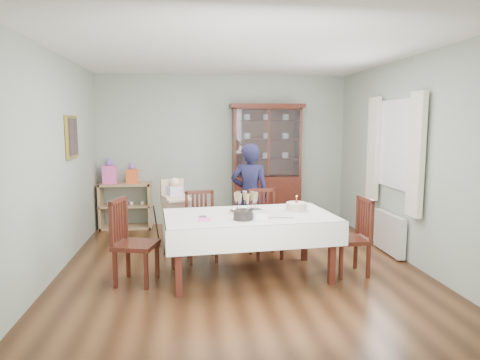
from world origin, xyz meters
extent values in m
plane|color=#593319|center=(0.00, 0.00, 0.00)|extent=(5.00, 5.00, 0.00)
plane|color=#9EAA99|center=(0.00, 2.50, 1.35)|extent=(4.50, 0.00, 4.50)
plane|color=#9EAA99|center=(-2.25, 0.00, 1.35)|extent=(0.00, 5.00, 5.00)
plane|color=#9EAA99|center=(2.25, 0.00, 1.35)|extent=(0.00, 5.00, 5.00)
plane|color=white|center=(0.00, 0.00, 2.70)|extent=(5.00, 5.00, 0.00)
cube|color=#471C11|center=(0.07, -0.37, 0.72)|extent=(1.98, 1.21, 0.06)
cube|color=silver|center=(0.07, -0.37, 0.76)|extent=(2.09, 1.32, 0.01)
cube|color=#471C11|center=(0.75, 2.26, 0.45)|extent=(1.20, 0.45, 0.90)
cube|color=white|center=(0.75, 2.07, 1.50)|extent=(1.12, 0.01, 1.16)
cube|color=#471C11|center=(0.75, 2.26, 2.14)|extent=(1.30, 0.48, 0.07)
cube|color=tan|center=(-1.75, 2.28, 0.02)|extent=(0.90, 0.38, 0.04)
cube|color=tan|center=(-1.75, 2.28, 0.40)|extent=(0.90, 0.38, 0.03)
cube|color=tan|center=(-1.75, 2.28, 0.78)|extent=(0.90, 0.38, 0.04)
cube|color=tan|center=(-2.17, 2.28, 0.40)|extent=(0.04, 0.38, 0.80)
cube|color=tan|center=(-1.33, 2.28, 0.40)|extent=(0.04, 0.38, 0.80)
cube|color=gold|center=(-2.22, 0.80, 1.65)|extent=(0.04, 0.48, 0.58)
cube|color=white|center=(2.22, 0.30, 1.55)|extent=(0.04, 1.02, 1.22)
cube|color=silver|center=(2.16, -0.32, 1.45)|extent=(0.07, 0.30, 1.55)
cube|color=silver|center=(2.16, 0.92, 1.45)|extent=(0.07, 0.30, 1.55)
cube|color=white|center=(2.16, 0.30, 0.30)|extent=(0.10, 0.80, 0.55)
cube|color=#471C11|center=(-0.48, 0.32, 0.42)|extent=(0.46, 0.46, 0.05)
cube|color=#471C11|center=(-0.50, 0.51, 0.68)|extent=(0.40, 0.08, 0.49)
cube|color=#471C11|center=(0.40, 0.35, 0.42)|extent=(0.48, 0.48, 0.05)
cube|color=#471C11|center=(0.37, 0.54, 0.68)|extent=(0.40, 0.10, 0.49)
cube|color=#471C11|center=(-1.25, -0.44, 0.45)|extent=(0.54, 0.54, 0.05)
cube|color=#471C11|center=(-1.44, -0.39, 0.72)|extent=(0.15, 0.42, 0.52)
cube|color=#471C11|center=(1.29, -0.44, 0.43)|extent=(0.45, 0.45, 0.05)
cube|color=#471C11|center=(1.48, -0.42, 0.69)|extent=(0.06, 0.41, 0.50)
imported|color=black|center=(0.26, 0.92, 0.77)|extent=(0.63, 0.48, 1.55)
cube|color=tan|center=(-0.84, 0.93, 0.67)|extent=(0.43, 0.40, 0.24)
cube|color=tan|center=(-0.84, 0.93, 0.87)|extent=(0.35, 0.17, 0.28)
cube|color=tan|center=(-0.84, 0.93, 0.75)|extent=(0.40, 0.28, 0.03)
cube|color=silver|center=(-0.84, 0.93, 0.83)|extent=(0.22, 0.20, 0.18)
sphere|color=beige|center=(-0.84, 0.93, 0.97)|extent=(0.15, 0.15, 0.15)
cylinder|color=silver|center=(0.05, -0.22, 0.77)|extent=(0.40, 0.40, 0.01)
torus|color=silver|center=(0.05, -0.22, 0.78)|extent=(0.41, 0.41, 0.02)
cylinder|color=white|center=(0.67, -0.27, 0.77)|extent=(0.29, 0.29, 0.02)
cylinder|color=brown|center=(0.67, -0.27, 0.82)|extent=(0.25, 0.25, 0.09)
cylinder|color=silver|center=(0.67, -0.27, 0.87)|extent=(0.25, 0.25, 0.01)
cylinder|color=#F24C4C|center=(0.67, -0.27, 0.91)|extent=(0.01, 0.01, 0.07)
sphere|color=yellow|center=(0.67, -0.27, 0.95)|extent=(0.02, 0.02, 0.02)
cylinder|color=black|center=(-0.04, -0.62, 0.81)|extent=(0.23, 0.23, 0.11)
cylinder|color=white|center=(0.16, -0.63, 0.80)|extent=(0.25, 0.25, 0.09)
cube|color=#FE5DBF|center=(-0.47, -0.61, 0.77)|extent=(0.14, 0.14, 0.02)
cube|color=silver|center=(0.40, -0.61, 0.77)|extent=(0.30, 0.09, 0.01)
cube|color=#FE5DBF|center=(-2.00, 2.26, 0.95)|extent=(0.23, 0.16, 0.31)
sphere|color=#E533B2|center=(-2.00, 2.26, 1.16)|extent=(0.12, 0.12, 0.12)
cube|color=#FC6127|center=(-1.62, 2.26, 0.92)|extent=(0.20, 0.15, 0.25)
sphere|color=#E533B2|center=(-1.62, 2.26, 1.09)|extent=(0.11, 0.11, 0.11)
camera|label=1|loc=(-0.64, -5.29, 1.83)|focal=32.00mm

